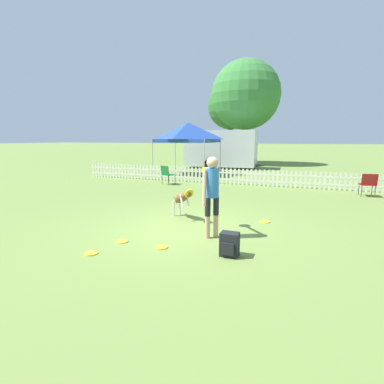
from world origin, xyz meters
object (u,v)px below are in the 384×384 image
at_px(frisbee_near_dog, 265,222).
at_px(frisbee_near_handler, 122,241).
at_px(handler_person, 212,187).
at_px(leaping_dog, 182,198).
at_px(tree_right_grove, 246,95).
at_px(frisbee_midfield, 161,247).
at_px(tree_left_grove, 231,106).
at_px(equipment_trailer, 221,148).
at_px(backpack_on_grass, 229,244).
at_px(canopy_tent_main, 188,133).
at_px(frisbee_far_scatter, 91,253).
at_px(folding_chair_blue_left, 368,183).
at_px(folding_chair_center, 167,173).

bearing_deg(frisbee_near_dog, frisbee_near_handler, -134.76).
distance_m(handler_person, leaping_dog, 1.68).
relative_size(handler_person, tree_right_grove, 0.21).
bearing_deg(handler_person, leaping_dog, 90.37).
relative_size(leaping_dog, frisbee_midfield, 4.07).
xyz_separation_m(frisbee_near_handler, tree_right_grove, (-1.51, 19.50, 5.44)).
distance_m(handler_person, tree_left_grove, 20.54).
bearing_deg(equipment_trailer, tree_right_grove, 73.43).
bearing_deg(backpack_on_grass, leaping_dog, 131.58).
relative_size(frisbee_near_handler, tree_left_grove, 0.04).
height_order(frisbee_near_handler, tree_right_grove, tree_right_grove).
distance_m(leaping_dog, canopy_tent_main, 10.26).
height_order(handler_person, backpack_on_grass, handler_person).
xyz_separation_m(canopy_tent_main, equipment_trailer, (0.81, 4.21, -1.03)).
distance_m(frisbee_near_handler, frisbee_near_dog, 3.59).
height_order(frisbee_far_scatter, folding_chair_blue_left, folding_chair_blue_left).
height_order(frisbee_near_dog, frisbee_midfield, same).
bearing_deg(handler_person, backpack_on_grass, -100.87).
distance_m(frisbee_near_handler, tree_left_grove, 21.41).
distance_m(frisbee_near_handler, canopy_tent_main, 12.18).
bearing_deg(frisbee_far_scatter, folding_chair_center, 106.52).
distance_m(frisbee_near_handler, equipment_trailer, 15.95).
bearing_deg(frisbee_midfield, backpack_on_grass, 3.87).
bearing_deg(frisbee_far_scatter, backpack_on_grass, 19.27).
distance_m(equipment_trailer, tree_right_grove, 5.62).
bearing_deg(frisbee_far_scatter, frisbee_near_dog, 50.96).
relative_size(folding_chair_blue_left, canopy_tent_main, 0.27).
distance_m(frisbee_near_dog, folding_chair_center, 7.00).
xyz_separation_m(frisbee_midfield, backpack_on_grass, (1.32, 0.09, 0.20)).
xyz_separation_m(handler_person, tree_left_grove, (-4.58, 19.68, 3.67)).
xyz_separation_m(leaping_dog, tree_right_grove, (-1.95, 17.41, 4.90)).
distance_m(handler_person, frisbee_near_handler, 2.16).
height_order(backpack_on_grass, tree_right_grove, tree_right_grove).
xyz_separation_m(folding_chair_center, equipment_trailer, (0.17, 8.38, 0.87)).
bearing_deg(frisbee_far_scatter, frisbee_near_handler, 78.55).
xyz_separation_m(frisbee_near_handler, folding_chair_blue_left, (5.51, 7.32, 0.50)).
bearing_deg(backpack_on_grass, equipment_trailer, 106.43).
relative_size(frisbee_near_dog, folding_chair_blue_left, 0.28).
distance_m(frisbee_midfield, frisbee_far_scatter, 1.29).
distance_m(frisbee_near_dog, tree_right_grove, 18.25).
xyz_separation_m(handler_person, folding_chair_blue_left, (3.92, 6.34, -0.58)).
bearing_deg(backpack_on_grass, frisbee_near_handler, -178.05).
bearing_deg(backpack_on_grass, frisbee_midfield, -176.13).
bearing_deg(frisbee_near_dog, folding_chair_center, 136.72).
height_order(frisbee_near_dog, tree_left_grove, tree_left_grove).
xyz_separation_m(frisbee_near_dog, backpack_on_grass, (-0.30, -2.47, 0.20)).
height_order(tree_left_grove, tree_right_grove, tree_right_grove).
bearing_deg(handler_person, folding_chair_blue_left, 12.47).
bearing_deg(folding_chair_center, backpack_on_grass, 144.94).
relative_size(frisbee_far_scatter, folding_chair_center, 0.27).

